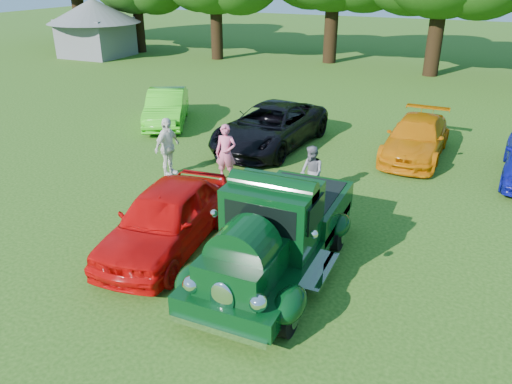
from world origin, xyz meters
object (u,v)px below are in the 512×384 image
at_px(spectator_pink, 226,153).
at_px(gazebo, 94,21).
at_px(back_car_lime, 166,107).
at_px(spectator_white, 167,147).
at_px(back_car_black, 271,126).
at_px(spectator_grey, 311,173).
at_px(hero_pickup, 277,233).
at_px(back_car_orange, 416,138).
at_px(red_convertible, 166,218).

height_order(spectator_pink, gazebo, gazebo).
relative_size(back_car_lime, spectator_white, 2.30).
relative_size(back_car_black, spectator_white, 2.96).
xyz_separation_m(spectator_grey, gazebo, (-21.53, 16.78, 1.66)).
xyz_separation_m(spectator_grey, spectator_white, (-4.50, -0.21, 0.16)).
xyz_separation_m(back_car_black, spectator_grey, (2.68, -3.54, -0.00)).
bearing_deg(spectator_white, hero_pickup, -119.94).
distance_m(back_car_black, back_car_orange, 4.96).
bearing_deg(back_car_black, red_convertible, -80.34).
distance_m(hero_pickup, back_car_orange, 8.56).
bearing_deg(spectator_grey, gazebo, -175.26).
height_order(spectator_pink, spectator_grey, spectator_pink).
height_order(spectator_white, gazebo, gazebo).
distance_m(back_car_black, spectator_pink, 3.37).
height_order(red_convertible, gazebo, gazebo).
xyz_separation_m(hero_pickup, back_car_orange, (1.68, 8.39, -0.25)).
bearing_deg(hero_pickup, back_car_lime, 134.51).
distance_m(spectator_pink, gazebo, 25.15).
relative_size(back_car_black, spectator_pink, 3.13).
height_order(back_car_lime, back_car_orange, back_car_lime).
relative_size(back_car_black, gazebo, 0.84).
bearing_deg(back_car_black, spectator_white, -110.50).
distance_m(hero_pickup, red_convertible, 2.63).
bearing_deg(back_car_lime, spectator_pink, -67.95).
bearing_deg(hero_pickup, back_car_orange, 78.68).
xyz_separation_m(back_car_black, back_car_orange, (4.85, 1.05, -0.10)).
relative_size(back_car_black, back_car_orange, 1.20).
bearing_deg(back_car_orange, spectator_grey, -113.43).
bearing_deg(gazebo, back_car_black, -35.08).
bearing_deg(back_car_lime, spectator_grey, -57.15).
relative_size(hero_pickup, spectator_pink, 3.08).
xyz_separation_m(back_car_lime, back_car_black, (4.93, -0.89, 0.06)).
height_order(hero_pickup, back_car_orange, hero_pickup).
bearing_deg(spectator_white, red_convertible, -141.49).
distance_m(red_convertible, spectator_grey, 4.45).
relative_size(red_convertible, spectator_grey, 2.93).
bearing_deg(back_car_orange, red_convertible, -114.94).
distance_m(back_car_orange, spectator_pink, 6.59).
height_order(back_car_orange, spectator_white, spectator_white).
bearing_deg(gazebo, spectator_grey, -37.93).
height_order(back_car_lime, spectator_pink, spectator_pink).
bearing_deg(red_convertible, hero_pickup, -3.62).
height_order(hero_pickup, red_convertible, hero_pickup).
height_order(back_car_orange, gazebo, gazebo).
distance_m(hero_pickup, spectator_pink, 5.11).
bearing_deg(spectator_white, back_car_lime, 39.54).
height_order(hero_pickup, spectator_pink, hero_pickup).
relative_size(back_car_lime, spectator_grey, 2.80).
relative_size(back_car_orange, gazebo, 0.70).
bearing_deg(spectator_white, back_car_black, -20.16).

